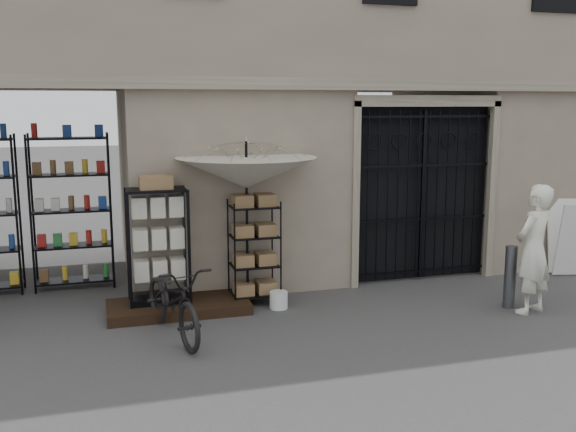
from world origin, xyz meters
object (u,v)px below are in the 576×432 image
object	(u,v)px
steel_bollard	(510,277)
bicycle	(174,336)
wire_rack	(254,253)
market_umbrella	(246,164)
shopkeeper	(529,312)
white_bucket	(279,300)
easel_sign	(570,238)
display_cabinet	(158,251)

from	to	relation	value
steel_bollard	bicycle	bearing A→B (deg)	177.71
wire_rack	bicycle	xyz separation A→B (m)	(-1.32, -1.07, -0.77)
market_umbrella	shopkeeper	size ratio (longest dim) A/B	1.57
white_bucket	bicycle	xyz separation A→B (m)	(-1.60, -0.72, -0.13)
bicycle	steel_bollard	distance (m)	4.89
shopkeeper	easel_sign	size ratio (longest dim) A/B	1.45
wire_rack	shopkeeper	bearing A→B (deg)	-22.68
steel_bollard	easel_sign	world-z (taller)	easel_sign
display_cabinet	wire_rack	distance (m)	1.40
white_bucket	bicycle	world-z (taller)	bicycle
display_cabinet	bicycle	bearing A→B (deg)	-87.20
display_cabinet	easel_sign	xyz separation A→B (m)	(7.04, -0.01, -0.22)
wire_rack	white_bucket	size ratio (longest dim) A/B	5.96
market_umbrella	bicycle	distance (m)	2.65
bicycle	steel_bollard	size ratio (longest dim) A/B	2.04
shopkeeper	easel_sign	xyz separation A→B (m)	(1.94, 1.55, 0.66)
display_cabinet	shopkeeper	world-z (taller)	display_cabinet
market_umbrella	steel_bollard	xyz separation A→B (m)	(3.64, -1.27, -1.63)
wire_rack	white_bucket	distance (m)	0.78
market_umbrella	bicycle	world-z (taller)	market_umbrella
display_cabinet	market_umbrella	size ratio (longest dim) A/B	0.61
wire_rack	easel_sign	size ratio (longest dim) A/B	1.22
white_bucket	easel_sign	world-z (taller)	easel_sign
wire_rack	steel_bollard	distance (m)	3.77
shopkeeper	bicycle	bearing A→B (deg)	-28.71
display_cabinet	easel_sign	bearing A→B (deg)	-1.12
wire_rack	shopkeeper	size ratio (longest dim) A/B	0.84
market_umbrella	bicycle	bearing A→B (deg)	-138.65
wire_rack	steel_bollard	xyz separation A→B (m)	(3.54, -1.26, -0.31)
display_cabinet	steel_bollard	xyz separation A→B (m)	(4.93, -1.28, -0.42)
display_cabinet	market_umbrella	xyz separation A→B (m)	(1.29, -0.02, 1.21)
wire_rack	steel_bollard	size ratio (longest dim) A/B	1.70
steel_bollard	easel_sign	xyz separation A→B (m)	(2.10, 1.28, 0.20)
wire_rack	bicycle	size ratio (longest dim) A/B	0.84
shopkeeper	market_umbrella	bearing A→B (deg)	-45.48
wire_rack	white_bucket	xyz separation A→B (m)	(0.28, -0.34, -0.64)
display_cabinet	easel_sign	size ratio (longest dim) A/B	1.38
steel_bollard	white_bucket	bearing A→B (deg)	164.30
bicycle	shopkeeper	size ratio (longest dim) A/B	1.01
wire_rack	easel_sign	distance (m)	5.64
display_cabinet	market_umbrella	distance (m)	1.77
steel_bollard	wire_rack	bearing A→B (deg)	160.38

